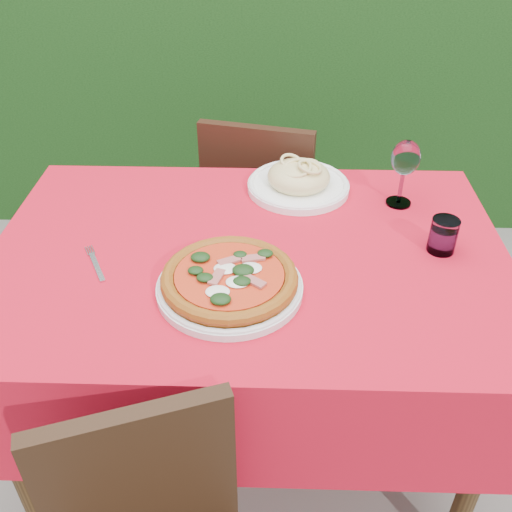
{
  "coord_description": "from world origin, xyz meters",
  "views": [
    {
      "loc": [
        0.05,
        -1.13,
        1.55
      ],
      "look_at": [
        0.02,
        -0.05,
        0.77
      ],
      "focal_mm": 40.0,
      "sensor_mm": 36.0,
      "label": 1
    }
  ],
  "objects_px": {
    "wine_glass": "(405,161)",
    "pizza_plate": "(230,281)",
    "chair_far": "(262,210)",
    "fork": "(97,267)",
    "water_glass": "(443,237)",
    "pasta_plate": "(299,180)"
  },
  "relations": [
    {
      "from": "wine_glass",
      "to": "pizza_plate",
      "type": "bearing_deg",
      "value": -138.35
    },
    {
      "from": "chair_far",
      "to": "fork",
      "type": "xyz_separation_m",
      "value": [
        -0.37,
        -0.71,
        0.27
      ]
    },
    {
      "from": "fork",
      "to": "chair_far",
      "type": "bearing_deg",
      "value": 35.14
    },
    {
      "from": "chair_far",
      "to": "pizza_plate",
      "type": "height_order",
      "value": "chair_far"
    },
    {
      "from": "chair_far",
      "to": "pizza_plate",
      "type": "distance_m",
      "value": 0.84
    },
    {
      "from": "water_glass",
      "to": "fork",
      "type": "bearing_deg",
      "value": -173.3
    },
    {
      "from": "chair_far",
      "to": "wine_glass",
      "type": "xyz_separation_m",
      "value": [
        0.38,
        -0.4,
        0.4
      ]
    },
    {
      "from": "chair_far",
      "to": "wine_glass",
      "type": "height_order",
      "value": "wine_glass"
    },
    {
      "from": "chair_far",
      "to": "pizza_plate",
      "type": "xyz_separation_m",
      "value": [
        -0.06,
        -0.79,
        0.3
      ]
    },
    {
      "from": "fork",
      "to": "pasta_plate",
      "type": "bearing_deg",
      "value": 11.4
    },
    {
      "from": "pasta_plate",
      "to": "fork",
      "type": "height_order",
      "value": "pasta_plate"
    },
    {
      "from": "pizza_plate",
      "to": "water_glass",
      "type": "height_order",
      "value": "water_glass"
    },
    {
      "from": "pasta_plate",
      "to": "chair_far",
      "type": "bearing_deg",
      "value": 108.18
    },
    {
      "from": "pizza_plate",
      "to": "water_glass",
      "type": "xyz_separation_m",
      "value": [
        0.5,
        0.17,
        0.01
      ]
    },
    {
      "from": "chair_far",
      "to": "pasta_plate",
      "type": "distance_m",
      "value": 0.46
    },
    {
      "from": "pizza_plate",
      "to": "fork",
      "type": "height_order",
      "value": "pizza_plate"
    },
    {
      "from": "pasta_plate",
      "to": "water_glass",
      "type": "height_order",
      "value": "water_glass"
    },
    {
      "from": "wine_glass",
      "to": "fork",
      "type": "height_order",
      "value": "wine_glass"
    },
    {
      "from": "pizza_plate",
      "to": "pasta_plate",
      "type": "xyz_separation_m",
      "value": [
        0.16,
        0.46,
        0.0
      ]
    },
    {
      "from": "water_glass",
      "to": "wine_glass",
      "type": "relative_size",
      "value": 0.47
    },
    {
      "from": "pasta_plate",
      "to": "fork",
      "type": "xyz_separation_m",
      "value": [
        -0.48,
        -0.38,
        -0.03
      ]
    },
    {
      "from": "pasta_plate",
      "to": "wine_glass",
      "type": "height_order",
      "value": "wine_glass"
    }
  ]
}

